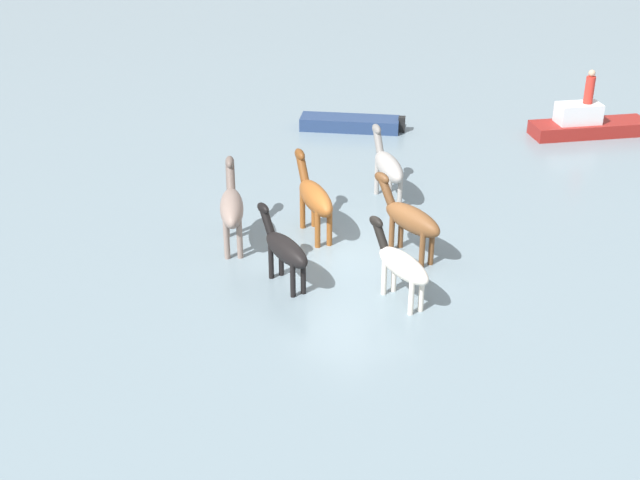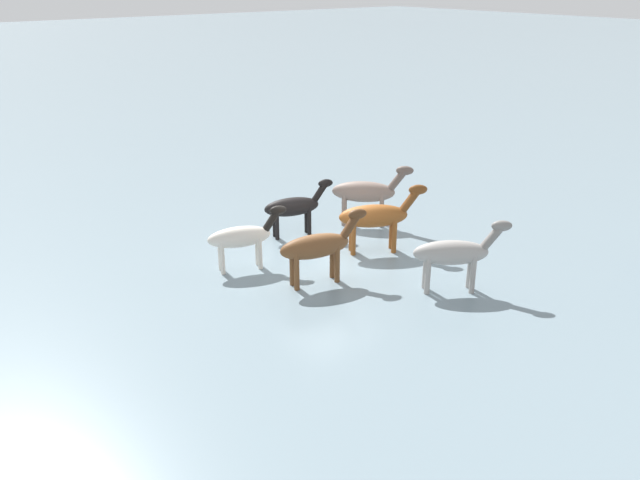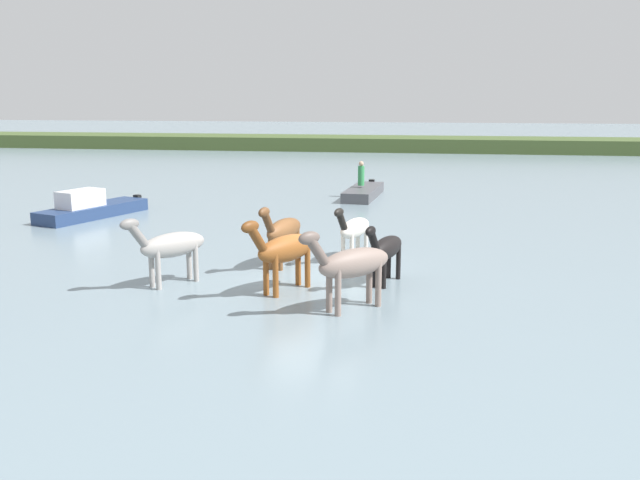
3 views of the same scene
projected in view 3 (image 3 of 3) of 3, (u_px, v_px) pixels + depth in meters
The scene contains 11 objects.
ground_plane at pixel (313, 278), 18.99m from camera, with size 217.81×217.81×0.00m, color gray.
distant_shoreline at pixel (395, 150), 62.30m from camera, with size 196.03×6.00×2.40m, color #42552A.
horse_gray_outer at pixel (283, 231), 20.08m from camera, with size 1.03×2.50×1.94m.
horse_mid_herd at pixel (284, 249), 17.41m from camera, with size 1.68×2.45×2.03m.
horse_chestnut_trailing at pixel (386, 249), 18.20m from camera, with size 1.05×2.24×1.75m.
horse_pinto_flank at pixel (354, 229), 20.87m from camera, with size 1.07×2.25×1.76m.
horse_dark_mare at pixel (351, 264), 15.92m from camera, with size 2.12×2.16×2.04m.
horse_dun_straggler at pixel (170, 246), 18.07m from camera, with size 1.78×2.25×1.95m.
boat_dinghy_port at pixel (363, 194), 33.84m from camera, with size 1.70×4.99×0.74m.
boat_tender_starboard at pixel (91, 210), 28.23m from camera, with size 3.02×5.21×1.35m.
person_helmsman_aft at pixel (361, 174), 33.60m from camera, with size 0.32×0.32×1.19m.
Camera 3 is at (3.06, -18.10, 4.98)m, focal length 38.40 mm.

